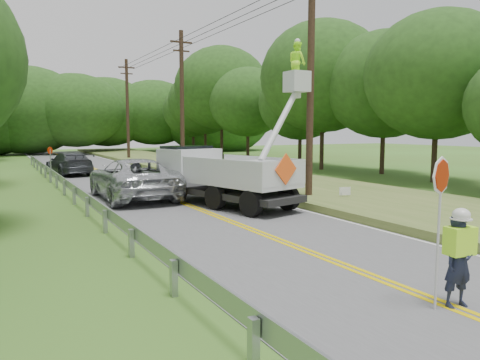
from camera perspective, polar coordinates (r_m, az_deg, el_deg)
name	(u,v)px	position (r m, az deg, el deg)	size (l,w,h in m)	color
ground	(374,278)	(10.30, 16.36, -11.62)	(140.00, 140.00, 0.00)	#415D1F
road	(161,195)	(22.27, -9.80, -1.81)	(7.20, 96.00, 0.03)	#535355
guardrail	(69,186)	(22.18, -20.47, -0.74)	(0.18, 48.00, 0.77)	#909498
utility_poles	(226,92)	(26.84, -1.76, 10.90)	(1.60, 43.30, 10.00)	black
tall_grass_verge	(285,184)	(25.38, 5.58, -0.44)	(7.00, 96.00, 0.30)	#496627
treeline_right	(290,91)	(40.24, 6.18, 10.98)	(11.06, 51.44, 12.15)	#332319
treeline_horizon	(69,111)	(63.59, -20.45, 8.07)	(57.63, 15.44, 12.74)	#204016
flagger	(458,254)	(8.93, 25.54, -8.29)	(1.07, 0.45, 2.66)	#191E33
bucket_truck	(217,167)	(19.44, -2.89, 1.60)	(5.32, 7.16, 6.70)	black
suv_silver	(133,178)	(21.18, -13.19, 0.19)	(3.00, 6.51, 1.81)	#B7BABF
suv_darkgrey	(69,163)	(33.69, -20.47, 1.95)	(2.16, 5.32, 1.55)	#393C41
stop_sign_permanent	(50,159)	(29.59, -22.52, 2.40)	(0.34, 0.32, 2.10)	#909498
yard_sign	(345,192)	(19.81, 12.91, -1.44)	(0.47, 0.19, 0.70)	white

